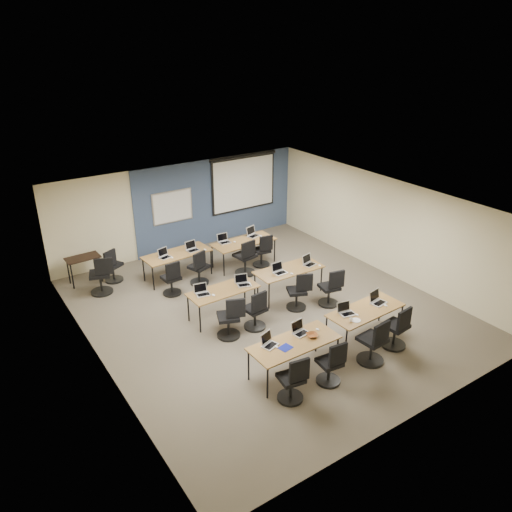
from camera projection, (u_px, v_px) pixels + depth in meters
floor at (265, 310)px, 12.21m from camera, size 8.00×9.00×0.02m
ceiling at (266, 205)px, 11.09m from camera, size 8.00×9.00×0.02m
wall_back at (181, 208)px, 15.06m from camera, size 8.00×0.04×2.70m
wall_front at (420, 355)px, 8.25m from camera, size 8.00×0.04×2.70m
wall_left at (96, 308)px, 9.63m from camera, size 0.04×9.00×2.70m
wall_right at (385, 226)px, 13.67m from camera, size 0.04×9.00×2.70m
blue_accent_panel at (217, 201)px, 15.67m from camera, size 5.50×0.04×2.70m
whiteboard at (172, 207)px, 14.81m from camera, size 1.28×0.03×0.98m
projector_screen at (244, 180)px, 15.88m from camera, size 2.40×0.10×1.82m
training_table_front_left at (294, 344)px, 9.69m from camera, size 1.83×0.76×0.73m
training_table_front_right at (366, 311)px, 10.82m from camera, size 1.78×0.74×0.73m
training_table_mid_left at (223, 291)px, 11.64m from camera, size 1.68×0.70×0.73m
training_table_mid_right at (289, 271)px, 12.64m from camera, size 1.78×0.74×0.73m
training_table_back_left at (177, 255)px, 13.52m from camera, size 1.85×0.77×0.73m
training_table_back_right at (244, 243)px, 14.28m from camera, size 1.84×0.77×0.73m
laptop_0 at (269, 342)px, 9.57m from camera, size 0.31×0.26×0.24m
mouse_0 at (276, 347)px, 9.52m from camera, size 0.07×0.10×0.03m
task_chair_0 at (293, 383)px, 9.08m from camera, size 0.49×0.49×0.97m
laptop_1 at (300, 330)px, 9.95m from camera, size 0.31×0.27×0.24m
mouse_1 at (318, 329)px, 10.07m from camera, size 0.08×0.10×0.03m
task_chair_1 at (331, 366)px, 9.53m from camera, size 0.48×0.48×0.96m
laptop_2 at (346, 311)px, 10.62m from camera, size 0.32×0.27×0.24m
mouse_2 at (357, 315)px, 10.58m from camera, size 0.06×0.09×0.03m
task_chair_2 at (374, 345)px, 10.11m from camera, size 0.56×0.56×1.04m
laptop_3 at (377, 300)px, 11.05m from camera, size 0.35×0.29×0.26m
mouse_3 at (386, 305)px, 10.93m from camera, size 0.09×0.11×0.03m
task_chair_3 at (397, 330)px, 10.62m from camera, size 0.53×0.53×1.01m
laptop_4 at (202, 292)px, 11.40m from camera, size 0.31×0.27×0.24m
mouse_4 at (213, 295)px, 11.36m from camera, size 0.08×0.11×0.04m
task_chair_4 at (230, 321)px, 10.97m from camera, size 0.55×0.52×1.00m
laptop_5 at (243, 282)px, 11.83m from camera, size 0.32×0.27×0.24m
mouse_5 at (250, 284)px, 11.86m from camera, size 0.09×0.11×0.03m
task_chair_5 at (256, 313)px, 11.29m from camera, size 0.51×0.51×0.99m
laptop_6 at (279, 270)px, 12.41m from camera, size 0.33×0.28×0.25m
mouse_6 at (292, 274)px, 12.35m from camera, size 0.07×0.11×0.04m
task_chair_6 at (299, 294)px, 12.10m from camera, size 0.53×0.49×0.98m
laptop_7 at (309, 262)px, 12.84m from camera, size 0.32×0.28×0.25m
mouse_7 at (320, 265)px, 12.79m from camera, size 0.06×0.09×0.03m
task_chair_7 at (331, 290)px, 12.26m from camera, size 0.50×0.50×0.98m
laptop_8 at (164, 255)px, 13.24m from camera, size 0.31×0.27×0.24m
mouse_8 at (172, 258)px, 13.22m from camera, size 0.07×0.10×0.03m
task_chair_8 at (172, 281)px, 12.75m from camera, size 0.48×0.48×0.96m
laptop_9 at (192, 248)px, 13.67m from camera, size 0.33×0.28×0.25m
mouse_9 at (205, 250)px, 13.70m from camera, size 0.10×0.12×0.04m
task_chair_9 at (199, 270)px, 13.28m from camera, size 0.53×0.51×0.99m
laptop_10 at (224, 240)px, 14.17m from camera, size 0.33×0.28×0.25m
mouse_10 at (235, 242)px, 14.20m from camera, size 0.08×0.10×0.03m
task_chair_10 at (246, 260)px, 13.80m from camera, size 0.58×0.58×1.05m
laptop_11 at (253, 234)px, 14.61m from camera, size 0.36×0.30×0.27m
mouse_11 at (261, 236)px, 14.61m from camera, size 0.07×0.10×0.03m
task_chair_11 at (263, 253)px, 14.31m from camera, size 0.49×0.49×0.98m
blue_mousepad at (286, 348)px, 9.50m from camera, size 0.28×0.25×0.01m
snack_bowl at (312, 335)px, 9.84m from camera, size 0.29×0.29×0.06m
snack_plate at (356, 320)px, 10.39m from camera, size 0.23×0.23×0.01m
coffee_cup at (351, 320)px, 10.33m from camera, size 0.08×0.08×0.06m
utility_table at (83, 261)px, 13.26m from camera, size 0.87×0.48×0.75m
spare_chair_a at (112, 268)px, 13.41m from camera, size 0.53×0.49×0.97m
spare_chair_b at (101, 278)px, 12.80m from camera, size 0.59×0.57×1.04m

